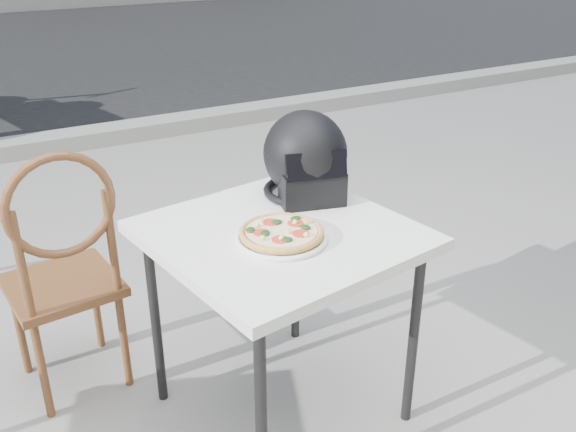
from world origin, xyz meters
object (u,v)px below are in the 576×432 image
plate (281,238)px  helmet (306,159)px  pizza (281,232)px  cafe_chair_main (63,263)px  cafe_table_main (281,248)px

plate → helmet: size_ratio=0.95×
plate → pizza: size_ratio=1.19×
helmet → cafe_chair_main: helmet is taller
plate → cafe_chair_main: bearing=137.5°
helmet → cafe_chair_main: 0.90m
plate → helmet: 0.38m
pizza → cafe_chair_main: 0.80m
plate → pizza: bearing=81.3°
helmet → pizza: bearing=-117.8°
pizza → helmet: (0.24, 0.27, 0.10)m
plate → pizza: (0.00, 0.00, 0.02)m
plate → pizza: pizza is taller
plate → cafe_chair_main: cafe_chair_main is taller
cafe_table_main → pizza: bearing=-117.3°
cafe_chair_main → cafe_table_main: bearing=136.6°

